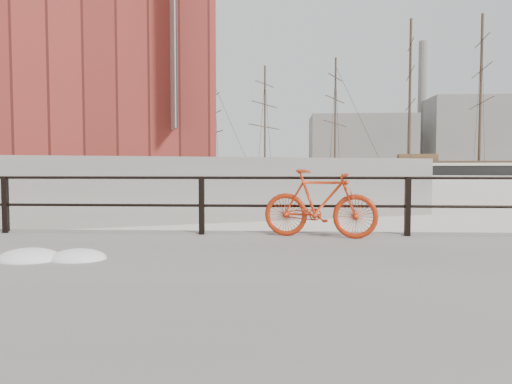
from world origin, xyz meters
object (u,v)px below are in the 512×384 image
(bicycle, at_px, (320,204))
(barque_black, at_px, (479,175))
(schooner_left, at_px, (185,176))
(workboat_far, at_px, (85,181))
(workboat_near, at_px, (30,188))
(schooner_mid, at_px, (298,176))

(bicycle, relative_size, barque_black, 0.03)
(schooner_left, height_order, workboat_far, schooner_left)
(bicycle, distance_m, workboat_near, 32.27)
(barque_black, distance_m, schooner_mid, 42.37)
(barque_black, height_order, workboat_far, barque_black)
(bicycle, bearing_deg, schooner_left, 116.13)
(schooner_mid, height_order, workboat_near, schooner_mid)
(bicycle, relative_size, workboat_far, 0.15)
(schooner_mid, xyz_separation_m, workboat_far, (-25.80, -30.81, 0.00))
(bicycle, distance_m, barque_black, 100.66)
(schooner_mid, relative_size, workboat_near, 2.47)
(barque_black, xyz_separation_m, schooner_mid, (-38.83, -16.93, 0.00))
(schooner_mid, distance_m, schooner_left, 20.56)
(bicycle, xyz_separation_m, workboat_near, (-19.45, 25.74, -0.91))
(bicycle, bearing_deg, barque_black, 78.31)
(bicycle, distance_m, schooner_left, 76.86)
(schooner_mid, distance_m, workboat_near, 53.78)
(barque_black, distance_m, workboat_far, 80.36)
(workboat_near, height_order, workboat_far, same)
(bicycle, height_order, workboat_far, workboat_far)
(bicycle, height_order, schooner_left, schooner_left)
(schooner_left, xyz_separation_m, workboat_near, (-1.47, -48.98, 0.00))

